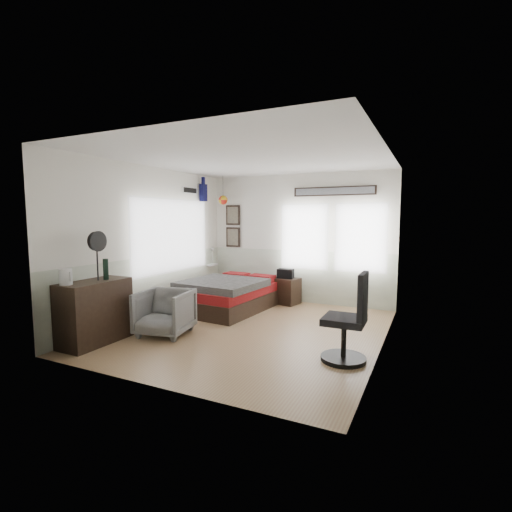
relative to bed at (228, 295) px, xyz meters
The scene contains 12 objects.
ground_plane 1.42m from the bed, 45.16° to the right, with size 4.00×4.50×0.01m, color #A0724D.
room_shell 1.79m from the bed, 41.49° to the right, with size 4.02×4.52×2.71m.
wall_decor 2.05m from the bed, 97.22° to the left, with size 3.55×1.32×1.44m.
bed is the anchor object (origin of this frame).
dresser 2.62m from the bed, 106.90° to the right, with size 0.48×1.00×0.90m, color black.
armchair 1.78m from the bed, 93.36° to the right, with size 0.74×0.76×0.69m, color gray.
nightstand 1.27m from the bed, 50.18° to the left, with size 0.54×0.43×0.54m, color black.
task_chair 3.14m from the bed, 31.60° to the right, with size 0.57×0.57×1.13m.
kettle 3.08m from the bed, 106.16° to the right, with size 0.19×0.16×0.22m.
bottle 2.55m from the bed, 106.44° to the right, with size 0.08×0.08×0.30m, color black.
stand_fan 2.80m from the bed, 106.42° to the right, with size 0.07×0.29×0.71m.
black_bag 1.32m from the bed, 50.18° to the left, with size 0.33×0.21×0.19m, color black.
Camera 1 is at (2.58, -5.19, 1.79)m, focal length 26.00 mm.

